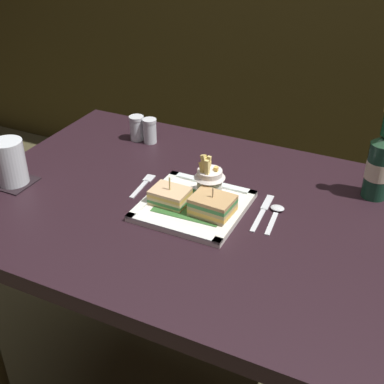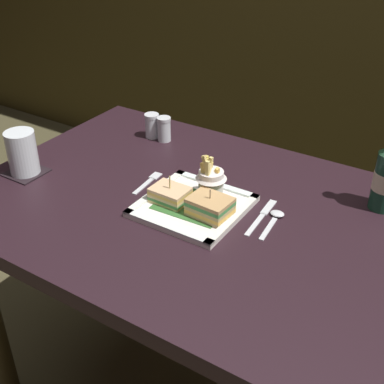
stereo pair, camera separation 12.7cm
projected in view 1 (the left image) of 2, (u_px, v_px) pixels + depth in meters
name	position (u px, v px, depth m)	size (l,w,h in m)	color
dining_table	(190.00, 247.00, 1.38)	(1.14, 0.81, 0.76)	black
square_plate	(194.00, 206.00, 1.28)	(0.25, 0.25, 0.02)	white
sandwich_half_left	(170.00, 196.00, 1.28)	(0.09, 0.07, 0.07)	#DCC17C
sandwich_half_right	(213.00, 206.00, 1.23)	(0.10, 0.08, 0.07)	tan
fries_cup	(209.00, 178.00, 1.29)	(0.08, 0.08, 0.12)	silver
beer_bottle	(380.00, 165.00, 1.29)	(0.06, 0.06, 0.24)	#173D2A
drink_coaster	(14.00, 182.00, 1.39)	(0.10, 0.10, 0.00)	black
water_glass	(11.00, 164.00, 1.36)	(0.08, 0.08, 0.12)	silver
fork	(143.00, 185.00, 1.38)	(0.03, 0.13, 0.00)	silver
knife	(263.00, 211.00, 1.27)	(0.03, 0.17, 0.00)	silver
spoon	(276.00, 212.00, 1.26)	(0.03, 0.13, 0.01)	silver
salt_shaker	(137.00, 129.00, 1.60)	(0.05, 0.05, 0.08)	silver
pepper_shaker	(150.00, 132.00, 1.59)	(0.04, 0.04, 0.08)	silver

